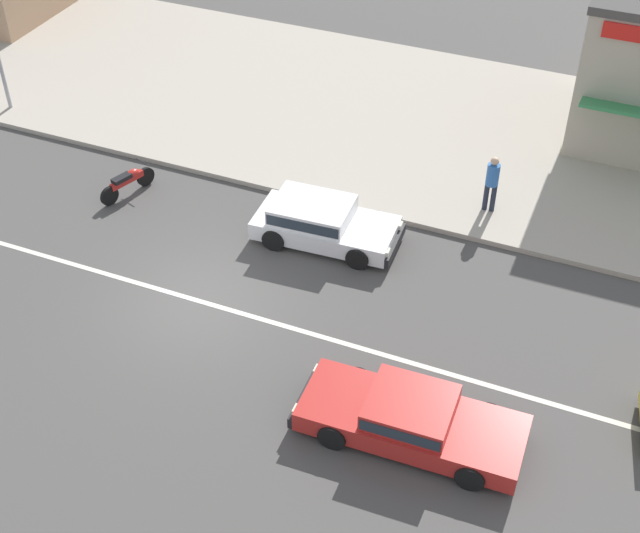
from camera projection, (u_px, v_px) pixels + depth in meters
name	position (u px, v px, depth m)	size (l,w,h in m)	color
ground_plane	(200.00, 301.00, 21.59)	(160.00, 160.00, 0.00)	#4C4947
lane_centre_stripe	(200.00, 301.00, 21.58)	(50.40, 0.14, 0.01)	silver
kerb_strip	(347.00, 110.00, 28.53)	(68.00, 10.00, 0.15)	#ADA393
hatchback_white_0	(321.00, 221.00, 23.11)	(3.87, 1.97, 1.10)	white
sedan_red_5	(410.00, 418.00, 18.06)	(4.75, 1.97, 1.06)	red
motorcycle_0	(128.00, 182.00, 24.79)	(0.82, 1.76, 0.80)	black
pedestrian_near_clock	(492.00, 180.00, 23.62)	(0.34, 0.34, 1.67)	#232838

